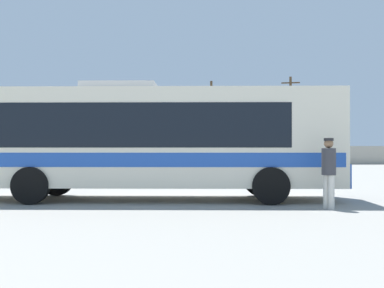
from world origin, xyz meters
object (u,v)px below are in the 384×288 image
object	(u,v)px
roadside_tree_midleft	(111,123)
roadside_tree_midright	(233,123)
utility_pole_far	(211,120)
attendant_by_bus_door	(329,169)
utility_pole_near	(291,118)
parked_car_second_grey	(51,157)
coach_bus_cream_blue	(144,138)

from	to	relation	value
roadside_tree_midleft	roadside_tree_midright	distance (m)	12.03
roadside_tree_midright	utility_pole_far	bearing A→B (deg)	154.51
roadside_tree_midleft	attendant_by_bus_door	bearing A→B (deg)	-75.83
utility_pole_near	utility_pole_far	world-z (taller)	utility_pole_near
attendant_by_bus_door	parked_car_second_grey	bearing A→B (deg)	115.20
utility_pole_near	utility_pole_far	distance (m)	7.82
utility_pole_near	roadside_tree_midleft	bearing A→B (deg)	175.53
roadside_tree_midleft	utility_pole_near	bearing A→B (deg)	-4.47
roadside_tree_midright	utility_pole_near	bearing A→B (deg)	-1.80
parked_car_second_grey	roadside_tree_midright	xyz separation A→B (m)	(16.04, 6.70, 3.22)
utility_pole_near	roadside_tree_midleft	world-z (taller)	utility_pole_near
attendant_by_bus_door	roadside_tree_midright	world-z (taller)	roadside_tree_midright
coach_bus_cream_blue	utility_pole_far	distance (m)	33.48
coach_bus_cream_blue	roadside_tree_midright	distance (m)	32.94
utility_pole_far	roadside_tree_midright	size ratio (longest dim) A/B	1.35
coach_bus_cream_blue	roadside_tree_midleft	xyz separation A→B (m)	(-4.22, 33.14, 2.21)
coach_bus_cream_blue	parked_car_second_grey	world-z (taller)	coach_bus_cream_blue
coach_bus_cream_blue	roadside_tree_midleft	world-z (taller)	roadside_tree_midleft
roadside_tree_midright	attendant_by_bus_door	bearing A→B (deg)	-94.91
attendant_by_bus_door	utility_pole_near	world-z (taller)	utility_pole_near
coach_bus_cream_blue	parked_car_second_grey	size ratio (longest dim) A/B	2.78
utility_pole_far	roadside_tree_midleft	distance (m)	9.98
coach_bus_cream_blue	roadside_tree_midright	xyz separation A→B (m)	(7.75, 31.94, 2.15)
roadside_tree_midright	roadside_tree_midleft	bearing A→B (deg)	174.26
utility_pole_near	parked_car_second_grey	bearing A→B (deg)	-163.32
utility_pole_far	roadside_tree_midright	world-z (taller)	utility_pole_far
coach_bus_cream_blue	utility_pole_near	size ratio (longest dim) A/B	1.35
utility_pole_far	roadside_tree_midright	bearing A→B (deg)	-25.49
utility_pole_near	roadside_tree_midright	xyz separation A→B (m)	(-5.74, 0.18, -0.46)
coach_bus_cream_blue	attendant_by_bus_door	world-z (taller)	coach_bus_cream_blue
coach_bus_cream_blue	attendant_by_bus_door	bearing A→B (deg)	-27.99
utility_pole_far	coach_bus_cream_blue	bearing A→B (deg)	-99.91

